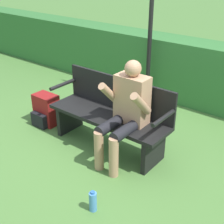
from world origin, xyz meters
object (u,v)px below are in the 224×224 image
signpost (151,8)px  backpack (46,110)px  water_bottle (93,201)px  park_bench (111,114)px  person_seated (126,109)px

signpost → backpack: bearing=-113.1°
backpack → signpost: size_ratio=0.17×
water_bottle → signpost: 3.09m
park_bench → signpost: signpost is taller
backpack → signpost: (0.70, 1.65, 1.32)m
water_bottle → signpost: (-1.02, 2.55, 1.43)m
person_seated → park_bench: bearing=158.0°
park_bench → signpost: bearing=105.1°
person_seated → water_bottle: person_seated is taller
person_seated → water_bottle: bearing=-72.8°
person_seated → water_bottle: (0.29, -0.92, -0.56)m
person_seated → water_bottle: size_ratio=5.30×
person_seated → signpost: signpost is taller
person_seated → backpack: (-1.43, -0.02, -0.46)m
park_bench → water_bottle: bearing=-59.7°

